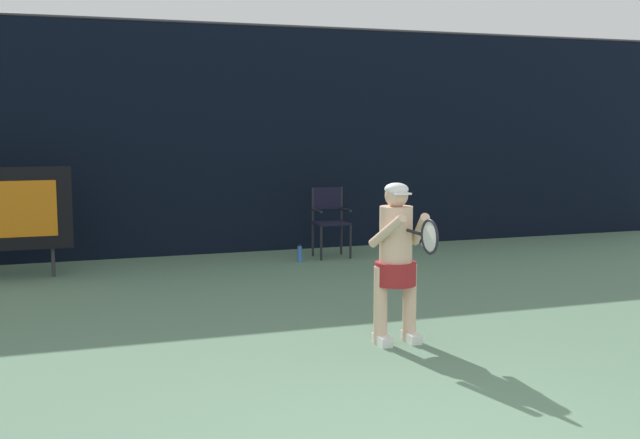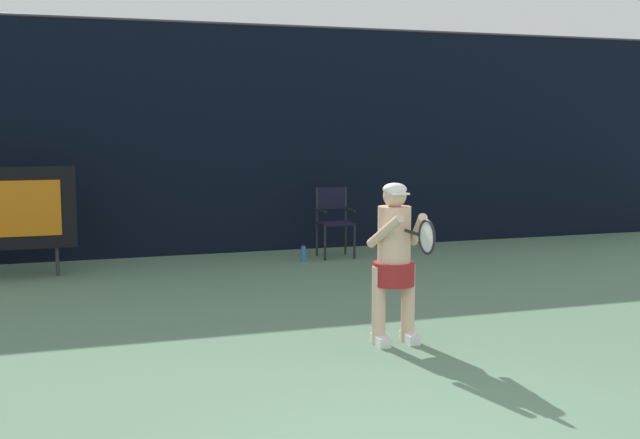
% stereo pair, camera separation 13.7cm
% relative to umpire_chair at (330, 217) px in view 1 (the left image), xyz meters
% --- Properties ---
extents(backdrop_screen, '(18.00, 0.12, 3.66)m').
position_rel_umpire_chair_xyz_m(backdrop_screen, '(-1.89, 0.93, 1.19)').
color(backdrop_screen, black).
rests_on(backdrop_screen, ground).
extents(umpire_chair, '(0.52, 0.44, 1.08)m').
position_rel_umpire_chair_xyz_m(umpire_chair, '(0.00, 0.00, 0.00)').
color(umpire_chair, black).
rests_on(umpire_chair, ground).
extents(water_bottle, '(0.07, 0.07, 0.27)m').
position_rel_umpire_chair_xyz_m(water_bottle, '(-0.59, -0.29, -0.50)').
color(water_bottle, '#3667BE').
rests_on(water_bottle, ground).
extents(tennis_player, '(0.53, 0.61, 1.52)m').
position_rel_umpire_chair_xyz_m(tennis_player, '(-1.04, -4.75, 0.22)').
color(tennis_player, white).
rests_on(tennis_player, ground).
extents(tennis_racket, '(0.03, 0.60, 0.31)m').
position_rel_umpire_chair_xyz_m(tennis_racket, '(-1.00, -5.31, 0.47)').
color(tennis_racket, black).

